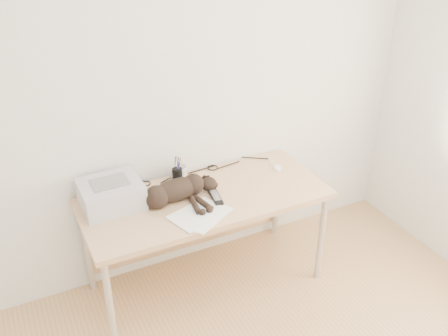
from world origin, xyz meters
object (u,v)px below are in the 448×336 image
mug (180,172)px  mouse (277,166)px  printer (111,194)px  cat (174,192)px  pen_cup (177,175)px  desk (200,206)px

mug → mouse: (0.67, -0.17, -0.03)m
printer → cat: size_ratio=0.55×
cat → printer: bearing=157.5°
cat → mouse: size_ratio=6.89×
cat → pen_cup: (0.11, 0.22, -0.02)m
mug → desk: bearing=-72.9°
mug → pen_cup: 0.04m
mouse → cat: bearing=-150.8°
mug → pen_cup: size_ratio=0.57×
desk → mug: size_ratio=15.56×
desk → printer: printer is taller
printer → mug: 0.53m
desk → pen_cup: bearing=118.6°
printer → pen_cup: size_ratio=2.09×
pen_cup → cat: bearing=-116.0°
cat → mouse: (0.81, 0.08, -0.05)m
cat → pen_cup: bearing=59.9°
printer → cat: 0.39m
pen_cup → mouse: 0.72m
printer → mouse: bearing=-2.3°
printer → mouse: size_ratio=3.82×
printer → mug: (0.51, 0.12, -0.04)m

